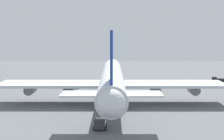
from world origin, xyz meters
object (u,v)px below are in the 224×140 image
object	(u,v)px
baggage_tug	(219,80)
safety_cone_nose	(122,83)
pushback_tractor	(100,123)
cargo_airplane	(112,80)
catering_truck	(75,85)

from	to	relation	value
baggage_tug	safety_cone_nose	bearing A→B (deg)	94.95
pushback_tractor	cargo_airplane	bearing A→B (deg)	-4.49
cargo_airplane	baggage_tug	size ratio (longest dim) A/B	12.48
cargo_airplane	pushback_tractor	bearing A→B (deg)	175.51
cargo_airplane	catering_truck	size ratio (longest dim) A/B	16.16
catering_truck	baggage_tug	bearing A→B (deg)	-76.29
pushback_tractor	catering_truck	xyz separation A→B (m)	(50.23, 10.41, 0.06)
pushback_tractor	baggage_tug	world-z (taller)	baggage_tug
cargo_airplane	safety_cone_nose	distance (m)	32.98
baggage_tug	safety_cone_nose	distance (m)	36.26
pushback_tractor	baggage_tug	size ratio (longest dim) A/B	0.68
baggage_tug	safety_cone_nose	size ratio (longest dim) A/B	7.62
catering_truck	cargo_airplane	bearing A→B (deg)	-150.96
cargo_airplane	safety_cone_nose	size ratio (longest dim) A/B	95.14
baggage_tug	catering_truck	distance (m)	53.92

